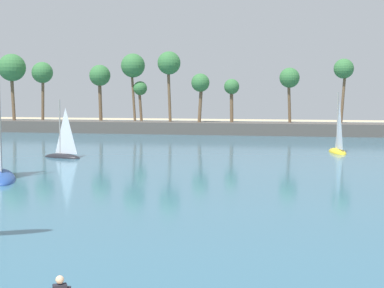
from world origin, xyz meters
TOP-DOWN VIEW (x-y plane):
  - sea at (0.00, 62.96)m, footprint 220.00×113.22m
  - palm_headland at (-3.70, 79.66)m, footprint 114.73×6.16m
  - sailboat_mid_bay at (-17.11, 31.15)m, footprint 5.05×6.63m
  - sailboat_toward_headland at (7.25, 54.52)m, footprint 2.32×4.77m
  - sailboat_far_left at (-18.39, 44.83)m, footprint 4.24×2.28m

SIDE VIEW (x-z plane):
  - sea at x=0.00m, z-range 0.00..0.06m
  - sailboat_far_left at x=-18.39m, z-range -2.35..3.54m
  - sailboat_toward_headland at x=7.25m, z-range -2.66..3.98m
  - sailboat_mid_bay at x=-17.11m, z-range -3.83..5.66m
  - palm_headland at x=-3.70m, z-range -3.00..9.38m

